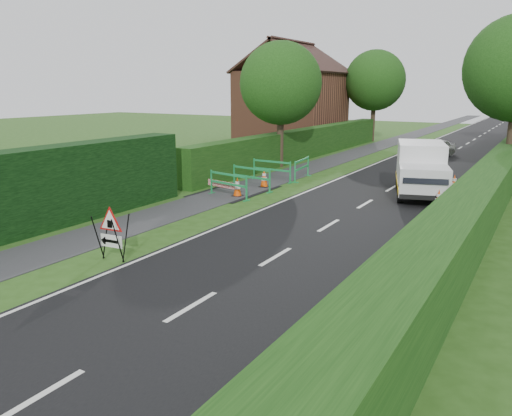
% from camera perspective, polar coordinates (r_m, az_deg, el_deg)
% --- Properties ---
extents(ground, '(120.00, 120.00, 0.00)m').
position_cam_1_polar(ground, '(11.22, -20.91, -9.65)').
color(ground, '#264915').
rests_on(ground, ground).
extents(road_surface, '(6.00, 90.00, 0.02)m').
position_cam_1_polar(road_surface, '(41.84, 22.84, 6.68)').
color(road_surface, black).
rests_on(road_surface, ground).
extents(footpath, '(2.00, 90.00, 0.02)m').
position_cam_1_polar(footpath, '(42.96, 15.54, 7.40)').
color(footpath, '#2D2D30').
rests_on(footpath, ground).
extents(hedge_west_far, '(1.00, 24.00, 1.80)m').
position_cam_1_polar(hedge_west_far, '(31.49, 5.55, 5.74)').
color(hedge_west_far, '#14380F').
rests_on(hedge_west_far, ground).
extents(hedge_east, '(1.20, 50.00, 1.50)m').
position_cam_1_polar(hedge_east, '(22.70, 25.68, 1.41)').
color(hedge_east, '#14380F').
rests_on(hedge_east, ground).
extents(house_west, '(7.50, 7.40, 7.88)m').
position_cam_1_polar(house_west, '(40.61, 4.09, 11.61)').
color(house_west, brown).
rests_on(house_west, ground).
extents(tree_nw, '(4.40, 4.40, 6.70)m').
position_cam_1_polar(tree_nw, '(27.45, 2.86, 14.03)').
color(tree_nw, '#2D2116').
rests_on(tree_nw, ground).
extents(tree_fw, '(4.80, 4.80, 7.24)m').
position_cam_1_polar(tree_fw, '(42.25, 13.44, 13.99)').
color(tree_fw, '#2D2116').
rests_on(tree_fw, ground).
extents(triangle_sign, '(0.88, 0.88, 1.19)m').
position_cam_1_polar(triangle_sign, '(12.91, -16.40, -2.39)').
color(triangle_sign, black).
rests_on(triangle_sign, ground).
extents(works_van, '(3.00, 4.87, 2.09)m').
position_cam_1_polar(works_van, '(21.13, 18.34, 4.31)').
color(works_van, silver).
rests_on(works_van, ground).
extents(traffic_cone_0, '(0.38, 0.38, 0.79)m').
position_cam_1_polar(traffic_cone_0, '(18.76, 20.13, 0.85)').
color(traffic_cone_0, black).
rests_on(traffic_cone_0, ground).
extents(traffic_cone_1, '(0.38, 0.38, 0.79)m').
position_cam_1_polar(traffic_cone_1, '(20.62, 22.22, 1.76)').
color(traffic_cone_1, black).
rests_on(traffic_cone_1, ground).
extents(traffic_cone_2, '(0.38, 0.38, 0.79)m').
position_cam_1_polar(traffic_cone_2, '(22.19, 21.70, 2.58)').
color(traffic_cone_2, black).
rests_on(traffic_cone_2, ground).
extents(traffic_cone_3, '(0.38, 0.38, 0.79)m').
position_cam_1_polar(traffic_cone_3, '(20.02, -2.15, 2.44)').
color(traffic_cone_3, black).
rests_on(traffic_cone_3, ground).
extents(traffic_cone_4, '(0.38, 0.38, 0.79)m').
position_cam_1_polar(traffic_cone_4, '(21.88, 0.93, 3.40)').
color(traffic_cone_4, black).
rests_on(traffic_cone_4, ground).
extents(ped_barrier_0, '(2.09, 0.77, 1.00)m').
position_cam_1_polar(ped_barrier_0, '(19.81, -3.19, 3.01)').
color(ped_barrier_0, '#198D45').
rests_on(ped_barrier_0, ground).
extents(ped_barrier_1, '(2.09, 0.68, 1.00)m').
position_cam_1_polar(ped_barrier_1, '(21.28, -0.53, 3.76)').
color(ped_barrier_1, '#198D45').
rests_on(ped_barrier_1, ground).
extents(ped_barrier_2, '(2.08, 0.47, 1.00)m').
position_cam_1_polar(ped_barrier_2, '(23.31, 1.81, 4.62)').
color(ped_barrier_2, '#198D45').
rests_on(ped_barrier_2, ground).
extents(ped_barrier_3, '(0.62, 2.09, 1.00)m').
position_cam_1_polar(ped_barrier_3, '(23.90, 5.27, 4.79)').
color(ped_barrier_3, '#198D45').
rests_on(ped_barrier_3, ground).
extents(redwhite_plank, '(1.48, 0.32, 0.25)m').
position_cam_1_polar(redwhite_plank, '(20.41, -3.99, 1.51)').
color(redwhite_plank, red).
rests_on(redwhite_plank, ground).
extents(hatchback_car, '(2.21, 3.48, 1.10)m').
position_cam_1_polar(hatchback_car, '(33.78, 19.85, 6.47)').
color(hatchback_car, silver).
rests_on(hatchback_car, ground).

